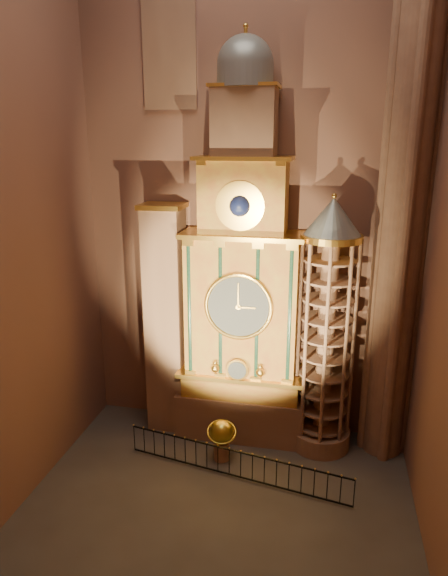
% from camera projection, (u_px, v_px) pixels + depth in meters
% --- Properties ---
extents(floor, '(14.00, 14.00, 0.00)m').
position_uv_depth(floor, '(218.00, 506.00, 18.56)').
color(floor, '#383330').
rests_on(floor, ground).
extents(wall_back, '(22.00, 0.00, 22.00)m').
position_uv_depth(wall_back, '(248.00, 183.00, 21.11)').
color(wall_back, '#8E5D4C').
rests_on(wall_back, floor).
extents(wall_left, '(0.00, 22.00, 22.00)m').
position_uv_depth(wall_left, '(9.00, 195.00, 16.85)').
color(wall_left, '#8E5D4C').
rests_on(wall_left, floor).
extents(astronomical_clock, '(5.60, 2.41, 16.70)m').
position_uv_depth(astronomical_clock, '(243.00, 291.00, 21.35)').
color(astronomical_clock, '#8C634C').
rests_on(astronomical_clock, floor).
extents(portrait_tower, '(1.80, 1.60, 10.20)m').
position_uv_depth(portrait_tower, '(166.00, 320.00, 22.46)').
color(portrait_tower, '#8C634C').
rests_on(portrait_tower, floor).
extents(stair_turret, '(2.50, 2.50, 10.80)m').
position_uv_depth(stair_turret, '(326.00, 331.00, 20.81)').
color(stair_turret, '#8C634C').
rests_on(stair_turret, floor).
extents(gothic_pier, '(2.04, 2.04, 22.00)m').
position_uv_depth(gothic_pier, '(406.00, 188.00, 18.98)').
color(gothic_pier, '#8C634C').
rests_on(gothic_pier, floor).
extents(stained_glass_window, '(2.20, 0.14, 5.20)m').
position_uv_depth(stained_glass_window, '(169.00, 40.00, 20.12)').
color(stained_glass_window, navy).
rests_on(stained_glass_window, wall_back).
extents(celestial_globe, '(1.46, 1.41, 1.76)m').
position_uv_depth(celestial_globe, '(222.00, 436.00, 21.00)').
color(celestial_globe, '#8C634C').
rests_on(celestial_globe, floor).
extents(iron_railing, '(8.96, 1.79, 1.17)m').
position_uv_depth(iron_railing, '(235.00, 464.00, 19.90)').
color(iron_railing, black).
rests_on(iron_railing, floor).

